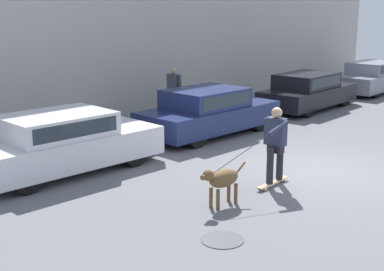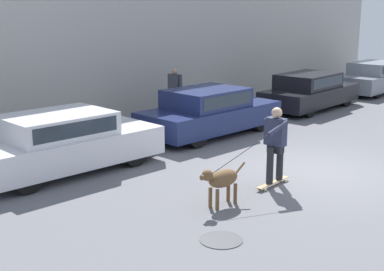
{
  "view_description": "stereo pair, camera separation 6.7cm",
  "coord_description": "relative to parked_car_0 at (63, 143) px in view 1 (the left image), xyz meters",
  "views": [
    {
      "loc": [
        -10.32,
        -5.91,
        3.65
      ],
      "look_at": [
        -2.27,
        1.69,
        0.95
      ],
      "focal_mm": 50.0,
      "sensor_mm": 36.0,
      "label": 1
    },
    {
      "loc": [
        -10.27,
        -5.96,
        3.65
      ],
      "look_at": [
        -2.27,
        1.69,
        0.95
      ],
      "focal_mm": 50.0,
      "sensor_mm": 36.0,
      "label": 2
    }
  ],
  "objects": [
    {
      "name": "parked_car_1",
      "position": [
        4.9,
        -0.0,
        -0.0
      ],
      "size": [
        4.4,
        1.93,
        1.35
      ],
      "rotation": [
        0.0,
        0.0,
        -0.02
      ],
      "color": "black",
      "rests_on": "ground_plane"
    },
    {
      "name": "parked_car_3",
      "position": [
        15.52,
        -0.0,
        -0.02
      ],
      "size": [
        4.52,
        1.8,
        1.33
      ],
      "rotation": [
        0.0,
        0.0,
        0.03
      ],
      "color": "black",
      "rests_on": "ground_plane"
    },
    {
      "name": "ground_plane",
      "position": [
        3.91,
        -4.12,
        -0.66
      ],
      "size": [
        36.0,
        36.0,
        0.0
      ],
      "primitive_type": "plane",
      "color": "slate"
    },
    {
      "name": "pedestrian_with_bag",
      "position": [
        5.26,
        1.8,
        0.37
      ],
      "size": [
        0.23,
        0.74,
        1.62
      ],
      "rotation": [
        0.0,
        0.0,
        -0.02
      ],
      "color": "#28282D",
      "rests_on": "sidewalk_curb"
    },
    {
      "name": "parked_car_2",
      "position": [
        10.29,
        -0.0,
        -0.02
      ],
      "size": [
        4.4,
        1.87,
        1.31
      ],
      "rotation": [
        0.0,
        0.0,
        0.04
      ],
      "color": "black",
      "rests_on": "ground_plane"
    },
    {
      "name": "parked_car_0",
      "position": [
        0.0,
        0.0,
        0.0
      ],
      "size": [
        4.42,
        1.97,
        1.35
      ],
      "rotation": [
        0.0,
        0.0,
        -0.04
      ],
      "color": "black",
      "rests_on": "ground_plane"
    },
    {
      "name": "sidewalk_curb",
      "position": [
        3.91,
        2.04,
        -0.59
      ],
      "size": [
        30.0,
        1.98,
        0.14
      ],
      "color": "gray",
      "rests_on": "ground_plane"
    },
    {
      "name": "manhole_cover",
      "position": [
        -0.33,
        -4.96,
        -0.65
      ],
      "size": [
        0.69,
        0.69,
        0.01
      ],
      "color": "#38383D",
      "rests_on": "ground_plane"
    },
    {
      "name": "fire_hydrant",
      "position": [
        12.78,
        0.8,
        -0.32
      ],
      "size": [
        0.18,
        0.18,
        0.64
      ],
      "color": "#4C5156",
      "rests_on": "ground_plane"
    },
    {
      "name": "dog",
      "position": [
        0.82,
        -3.97,
        -0.14
      ],
      "size": [
        1.16,
        0.38,
        0.78
      ],
      "rotation": [
        0.0,
        0.0,
        3.08
      ],
      "color": "brown",
      "rests_on": "ground_plane"
    },
    {
      "name": "back_wall",
      "position": [
        3.91,
        3.2,
        2.17
      ],
      "size": [
        32.0,
        0.3,
        5.65
      ],
      "color": "#B2ADA8",
      "rests_on": "ground_plane"
    },
    {
      "name": "skateboarder",
      "position": [
        2.46,
        -4.0,
        0.28
      ],
      "size": [
        2.49,
        0.59,
        1.65
      ],
      "rotation": [
        0.0,
        0.0,
        3.17
      ],
      "color": "beige",
      "rests_on": "ground_plane"
    }
  ]
}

